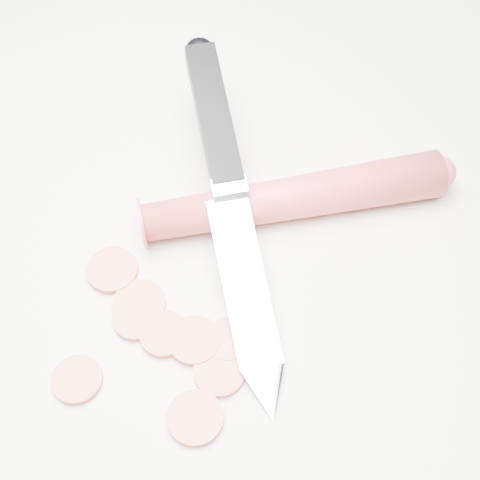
% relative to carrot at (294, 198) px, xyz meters
% --- Properties ---
extents(ground, '(2.40, 2.40, 0.00)m').
position_rel_carrot_xyz_m(ground, '(-0.05, -0.06, -0.02)').
color(ground, white).
rests_on(ground, ground).
extents(carrot, '(0.20, 0.16, 0.03)m').
position_rel_carrot_xyz_m(carrot, '(0.00, 0.00, 0.00)').
color(carrot, '#C43A3D').
rests_on(carrot, ground).
extents(carrot_slice_0, '(0.03, 0.03, 0.01)m').
position_rel_carrot_xyz_m(carrot_slice_0, '(-0.06, -0.13, -0.01)').
color(carrot_slice_0, '#CA5F3F').
rests_on(carrot_slice_0, ground).
extents(carrot_slice_1, '(0.03, 0.03, 0.01)m').
position_rel_carrot_xyz_m(carrot_slice_1, '(-0.07, -0.18, -0.02)').
color(carrot_slice_1, '#CA5F3F').
rests_on(carrot_slice_1, ground).
extents(carrot_slice_2, '(0.04, 0.04, 0.01)m').
position_rel_carrot_xyz_m(carrot_slice_2, '(-0.10, -0.10, -0.02)').
color(carrot_slice_2, '#CA5F3F').
rests_on(carrot_slice_2, ground).
extents(carrot_slice_3, '(0.03, 0.03, 0.01)m').
position_rel_carrot_xyz_m(carrot_slice_3, '(0.01, -0.14, -0.02)').
color(carrot_slice_3, '#CA5F3F').
rests_on(carrot_slice_3, ground).
extents(carrot_slice_4, '(0.03, 0.03, 0.01)m').
position_rel_carrot_xyz_m(carrot_slice_4, '(0.00, -0.12, -0.02)').
color(carrot_slice_4, '#CA5F3F').
rests_on(carrot_slice_4, ground).
extents(carrot_slice_5, '(0.03, 0.03, 0.01)m').
position_rel_carrot_xyz_m(carrot_slice_5, '(-0.04, -0.13, -0.01)').
color(carrot_slice_5, '#CA5F3F').
rests_on(carrot_slice_5, ground).
extents(carrot_slice_6, '(0.04, 0.04, 0.01)m').
position_rel_carrot_xyz_m(carrot_slice_6, '(-0.06, -0.12, -0.02)').
color(carrot_slice_6, '#CA5F3F').
rests_on(carrot_slice_6, ground).
extents(carrot_slice_7, '(0.03, 0.03, 0.01)m').
position_rel_carrot_xyz_m(carrot_slice_7, '(-0.02, -0.13, -0.01)').
color(carrot_slice_7, '#CA5F3F').
rests_on(carrot_slice_7, ground).
extents(carrot_slice_8, '(0.04, 0.04, 0.01)m').
position_rel_carrot_xyz_m(carrot_slice_8, '(0.01, -0.17, -0.02)').
color(carrot_slice_8, '#CA5F3F').
rests_on(carrot_slice_8, ground).
extents(kitchen_knife, '(0.20, 0.25, 0.07)m').
position_rel_carrot_xyz_m(kitchen_knife, '(-0.03, -0.04, 0.02)').
color(kitchen_knife, silver).
rests_on(kitchen_knife, ground).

